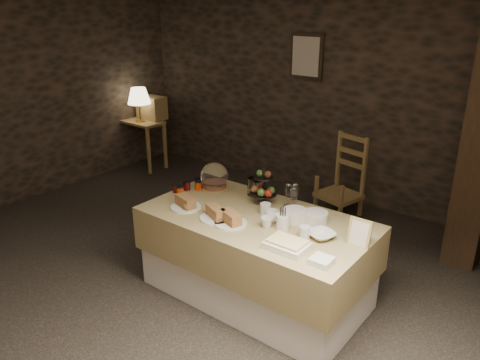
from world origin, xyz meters
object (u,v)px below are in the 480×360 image
Objects in this scene: wine_rack at (152,108)px; chair at (342,179)px; buffet_table at (256,251)px; console_table at (142,129)px; table_lamp at (139,96)px; fruit_stand at (263,189)px.

wine_rack is 0.56× the size of chair.
wine_rack reaches higher than buffet_table.
console_table is 1.72× the size of wine_rack.
wine_rack is 3.12m from chair.
fruit_stand is (3.15, -1.36, -0.22)m from table_lamp.
wine_rack is at bearing 150.55° from buffet_table.
console_table is 3.51m from fruit_stand.
buffet_table is at bearing -26.30° from table_lamp.
table_lamp is 0.31m from wine_rack.
table_lamp is at bearing 156.68° from fruit_stand.
table_lamp is (-3.26, 1.61, 0.67)m from buffet_table.
wine_rack is at bearing 90.00° from table_lamp.
buffet_table is 4.50× the size of wine_rack.
buffet_table is 2.00m from chair.
table_lamp reaches higher than console_table.
fruit_stand reaches higher than buffet_table.
fruit_stand is at bearing -23.75° from console_table.
buffet_table reaches higher than console_table.
console_table is 3.15m from chair.
table_lamp reaches higher than buffet_table.
table_lamp is 1.19× the size of wine_rack.
console_table is at bearing 135.00° from table_lamp.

